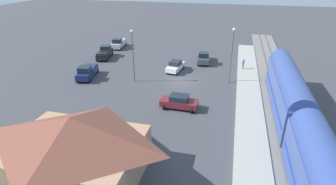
{
  "coord_description": "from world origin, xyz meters",
  "views": [
    {
      "loc": [
        -7.4,
        37.05,
        15.6
      ],
      "look_at": [
        0.25,
        6.48,
        1.0
      ],
      "focal_mm": 28.76,
      "sensor_mm": 36.0,
      "label": 1
    }
  ],
  "objects": [
    {
      "name": "ground_plane",
      "position": [
        0.0,
        0.0,
        0.0
      ],
      "size": [
        200.0,
        200.0,
        0.0
      ],
      "primitive_type": "plane",
      "color": "#424247"
    },
    {
      "name": "railway_track",
      "position": [
        -14.0,
        0.0,
        0.09
      ],
      "size": [
        4.8,
        70.0,
        0.3
      ],
      "color": "slate",
      "rests_on": "ground"
    },
    {
      "name": "platform",
      "position": [
        -10.0,
        0.0,
        0.15
      ],
      "size": [
        3.2,
        46.0,
        0.3
      ],
      "color": "#A8A399",
      "rests_on": "ground"
    },
    {
      "name": "station_building",
      "position": [
        4.0,
        22.0,
        2.86
      ],
      "size": [
        11.1,
        8.55,
        5.5
      ],
      "color": "tan",
      "rests_on": "ground"
    },
    {
      "name": "pedestrian_on_platform",
      "position": [
        -9.2,
        -7.22,
        1.28
      ],
      "size": [
        0.36,
        0.36,
        1.71
      ],
      "color": "brown",
      "rests_on": "platform"
    },
    {
      "name": "pickup_silver",
      "position": [
        16.59,
        -15.34,
        1.03
      ],
      "size": [
        2.56,
        5.59,
        2.14
      ],
      "color": "silver",
      "rests_on": "ground"
    },
    {
      "name": "pickup_black",
      "position": [
        16.24,
        -7.99,
        1.03
      ],
      "size": [
        2.99,
        5.68,
        2.14
      ],
      "color": "black",
      "rests_on": "ground"
    },
    {
      "name": "pickup_navy",
      "position": [
        14.31,
        2.11,
        1.03
      ],
      "size": [
        2.98,
        5.68,
        2.14
      ],
      "color": "navy",
      "rests_on": "ground"
    },
    {
      "name": "pickup_charcoal",
      "position": [
        -2.26,
        -9.76,
        1.03
      ],
      "size": [
        2.66,
        5.61,
        2.14
      ],
      "color": "#47494F",
      "rests_on": "ground"
    },
    {
      "name": "sedan_maroon",
      "position": [
        -1.64,
        8.5,
        0.88
      ],
      "size": [
        4.55,
        2.38,
        1.74
      ],
      "color": "maroon",
      "rests_on": "ground"
    },
    {
      "name": "sedan_white",
      "position": [
        1.65,
        -4.21,
        0.88
      ],
      "size": [
        2.46,
        4.72,
        1.74
      ],
      "color": "white",
      "rests_on": "ground"
    },
    {
      "name": "light_pole_near_platform",
      "position": [
        -7.2,
        -1.34,
        5.08
      ],
      "size": [
        0.44,
        0.44,
        8.13
      ],
      "color": "#515156",
      "rests_on": "ground"
    },
    {
      "name": "light_pole_lot_center",
      "position": [
        6.72,
        1.65,
        4.9
      ],
      "size": [
        0.44,
        0.44,
        7.79
      ],
      "color": "#515156",
      "rests_on": "ground"
    }
  ]
}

